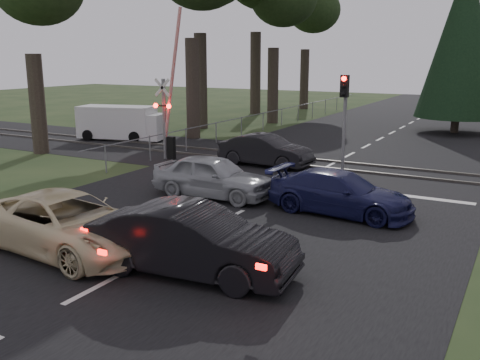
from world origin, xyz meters
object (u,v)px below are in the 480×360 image
Objects in this scene: cream_coupe at (67,223)px; silver_car at (213,176)px; dark_hatchback at (192,241)px; dark_car_far at (266,151)px; white_van at (123,123)px; traffic_signal_center at (344,107)px; blue_sedan at (340,193)px; crossing_signal at (168,116)px.

silver_car reaches higher than cream_coupe.
dark_hatchback is 1.10× the size of silver_car.
dark_car_far is 11.12m from white_van.
traffic_signal_center reaches higher than blue_sedan.
silver_car is at bearing -52.16° from white_van.
crossing_signal is at bearing 68.32° from blue_sedan.
cream_coupe reaches higher than dark_car_far.
silver_car is 5.80m from dark_car_far.
dark_car_far is at bearing -30.28° from white_van.
dark_hatchback reaches higher than dark_car_far.
crossing_signal is at bearing 32.31° from dark_hatchback.
traffic_signal_center is 6.80m from silver_car.
silver_car is at bearing 1.01° from cream_coupe.
cream_coupe is 12.09m from dark_car_far.
traffic_signal_center reaches higher than white_van.
dark_hatchback is at bearing -152.99° from silver_car.
crossing_signal is 1.70× the size of traffic_signal_center.
white_van is at bearing 168.99° from traffic_signal_center.
traffic_signal_center reaches higher than dark_hatchback.
dark_hatchback is at bearing -60.26° from white_van.
dark_hatchback is (3.59, 0.30, 0.05)m from cream_coupe.
dark_car_far is at bearing 6.86° from silver_car.
cream_coupe is (5.10, -11.32, -1.32)m from crossing_signal.
blue_sedan is 0.86× the size of white_van.
white_van reaches higher than dark_hatchback.
white_van reaches higher than silver_car.
white_van is at bearing 38.99° from dark_hatchback.
crossing_signal is 7.07m from white_van.
crossing_signal reaches higher than blue_sedan.
traffic_signal_center is at bearing -26.22° from white_van.
silver_car is 4.56m from blue_sedan.
traffic_signal_center is 0.77× the size of white_van.
blue_sedan is at bearing -32.50° from cream_coupe.
cream_coupe is at bearing 146.33° from blue_sedan.
dark_car_far is (4.77, 0.77, -1.35)m from crossing_signal.
crossing_signal is 12.49m from cream_coupe.
silver_car is (5.53, -4.98, -1.32)m from crossing_signal.
traffic_signal_center is (8.27, 0.89, 0.75)m from crossing_signal.
cream_coupe is at bearing -68.77° from white_van.
blue_sedan is at bearing -72.27° from traffic_signal_center.
dark_hatchback is (8.70, -11.02, -1.27)m from crossing_signal.
blue_sedan is (4.99, 6.53, -0.07)m from cream_coupe.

